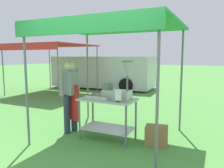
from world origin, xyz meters
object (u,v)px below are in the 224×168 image
(van_silver, at_px, (103,72))
(donut_tray, at_px, (100,98))
(donut_fryer, at_px, (119,87))
(stall_canopy, at_px, (110,29))
(menu_sign, at_px, (118,97))
(donut_cart, at_px, (108,110))
(supply_crate, at_px, (156,136))
(vendor, at_px, (70,93))
(neighbour_tent, at_px, (52,46))

(van_silver, bearing_deg, donut_tray, -62.07)
(donut_tray, distance_m, donut_fryer, 0.45)
(stall_canopy, relative_size, menu_sign, 11.44)
(van_silver, bearing_deg, donut_cart, -60.83)
(donut_fryer, distance_m, supply_crate, 1.19)
(menu_sign, bearing_deg, vendor, 169.91)
(donut_tray, relative_size, neighbour_tent, 0.15)
(van_silver, distance_m, neighbour_tent, 3.16)
(menu_sign, height_order, vendor, vendor)
(donut_cart, height_order, vendor, vendor)
(donut_tray, height_order, neighbour_tent, neighbour_tent)
(donut_fryer, xyz_separation_m, supply_crate, (0.75, 0.11, -0.92))
(donut_tray, bearing_deg, neighbour_tent, 139.78)
(menu_sign, bearing_deg, neighbour_tent, 141.59)
(donut_cart, xyz_separation_m, donut_fryer, (0.22, 0.05, 0.48))
(donut_cart, relative_size, donut_fryer, 1.47)
(donut_tray, bearing_deg, donut_fryer, 18.59)
(donut_fryer, relative_size, menu_sign, 3.25)
(donut_cart, bearing_deg, vendor, 178.06)
(donut_tray, distance_m, supply_crate, 1.33)
(donut_tray, distance_m, menu_sign, 0.49)
(donut_fryer, height_order, vendor, donut_fryer)
(donut_fryer, xyz_separation_m, neighbour_tent, (-5.03, 3.82, 1.06))
(donut_cart, distance_m, donut_fryer, 0.54)
(stall_canopy, relative_size, van_silver, 0.49)
(donut_cart, bearing_deg, stall_canopy, 90.00)
(donut_cart, distance_m, neighbour_tent, 6.36)
(menu_sign, relative_size, vendor, 0.15)
(donut_tray, distance_m, neighbour_tent, 6.24)
(stall_canopy, height_order, donut_cart, stall_canopy)
(menu_sign, bearing_deg, donut_fryer, 111.69)
(vendor, bearing_deg, stall_canopy, 3.99)
(donut_cart, xyz_separation_m, donut_tray, (-0.14, -0.07, 0.26))
(menu_sign, bearing_deg, van_silver, 120.54)
(donut_tray, relative_size, supply_crate, 1.02)
(van_silver, relative_size, neighbour_tent, 1.72)
(van_silver, xyz_separation_m, neighbour_tent, (-1.17, -2.64, 1.28))
(stall_canopy, bearing_deg, menu_sign, -42.29)
(supply_crate, bearing_deg, vendor, -176.05)
(supply_crate, bearing_deg, donut_fryer, -171.45)
(supply_crate, distance_m, neighbour_tent, 7.14)
(stall_canopy, bearing_deg, donut_fryer, -11.65)
(supply_crate, bearing_deg, donut_tray, -168.05)
(menu_sign, xyz_separation_m, neighbour_tent, (-5.13, 4.06, 1.21))
(vendor, bearing_deg, donut_tray, -7.35)
(vendor, relative_size, supply_crate, 3.41)
(menu_sign, relative_size, van_silver, 0.04)
(supply_crate, bearing_deg, van_silver, 125.97)
(stall_canopy, height_order, vendor, stall_canopy)
(stall_canopy, height_order, donut_fryer, stall_canopy)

